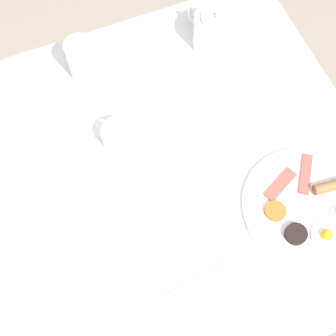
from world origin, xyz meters
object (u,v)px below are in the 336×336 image
at_px(teapot_near, 216,30).
at_px(spoon_for_tea, 58,121).
at_px(napkin_folded, 222,127).
at_px(fork_spare, 107,239).
at_px(fork_by_plate, 32,296).
at_px(knife_by_plate, 192,284).
at_px(teacup_with_saucer_left, 119,137).
at_px(water_glass_tall, 83,60).
at_px(breakfast_plate, 309,207).

height_order(teapot_near, spoon_for_tea, teapot_near).
height_order(napkin_folded, fork_spare, napkin_folded).
xyz_separation_m(fork_by_plate, knife_by_plate, (0.35, -0.11, 0.00)).
xyz_separation_m(teacup_with_saucer_left, napkin_folded, (0.26, -0.06, -0.02)).
bearing_deg(spoon_for_tea, fork_by_plate, -113.91).
height_order(water_glass_tall, napkin_folded, water_glass_tall).
bearing_deg(napkin_folded, fork_spare, -155.82).
bearing_deg(fork_spare, knife_by_plate, -49.47).
bearing_deg(teapot_near, teacup_with_saucer_left, -83.80).
bearing_deg(napkin_folded, spoon_for_tea, 155.33).
relative_size(breakfast_plate, fork_spare, 2.12).
xyz_separation_m(water_glass_tall, fork_spare, (-0.10, -0.47, -0.06)).
bearing_deg(fork_spare, teapot_near, 42.33).
bearing_deg(water_glass_tall, fork_by_plate, -119.58).
bearing_deg(teacup_with_saucer_left, teapot_near, 29.13).
height_order(teacup_with_saucer_left, fork_by_plate, teacup_with_saucer_left).
bearing_deg(fork_by_plate, napkin_folded, 21.78).
distance_m(water_glass_tall, fork_spare, 0.48).
relative_size(knife_by_plate, fork_spare, 1.33).
distance_m(breakfast_plate, fork_spare, 0.49).
bearing_deg(fork_spare, water_glass_tall, 77.89).
distance_m(breakfast_plate, fork_by_plate, 0.68).
distance_m(knife_by_plate, fork_spare, 0.23).
height_order(napkin_folded, spoon_for_tea, napkin_folded).
height_order(teacup_with_saucer_left, napkin_folded, teacup_with_saucer_left).
xyz_separation_m(teapot_near, teacup_with_saucer_left, (-0.36, -0.20, -0.03)).
xyz_separation_m(teacup_with_saucer_left, knife_by_plate, (0.03, -0.41, -0.03)).
xyz_separation_m(napkin_folded, fork_by_plate, (-0.58, -0.23, -0.00)).
relative_size(water_glass_tall, fork_by_plate, 0.78).
bearing_deg(teapot_near, spoon_for_tea, -103.64).
bearing_deg(knife_by_plate, napkin_folded, 55.75).
distance_m(breakfast_plate, teacup_with_saucer_left, 0.50).
bearing_deg(breakfast_plate, water_glass_tall, 123.45).
bearing_deg(fork_by_plate, teapot_near, 36.20).
bearing_deg(breakfast_plate, knife_by_plate, -169.53).
bearing_deg(teacup_with_saucer_left, breakfast_plate, -43.16).
distance_m(water_glass_tall, fork_by_plate, 0.61).
bearing_deg(fork_by_plate, knife_by_plate, -17.78).
relative_size(fork_by_plate, spoon_for_tea, 1.27).
distance_m(fork_by_plate, spoon_for_tea, 0.45).
xyz_separation_m(teapot_near, spoon_for_tea, (-0.49, -0.08, -0.05)).
bearing_deg(teapot_near, fork_by_plate, -76.73).
distance_m(breakfast_plate, knife_by_plate, 0.34).
height_order(fork_by_plate, spoon_for_tea, same).
xyz_separation_m(water_glass_tall, knife_by_plate, (0.05, -0.64, -0.06)).
distance_m(fork_by_plate, knife_by_plate, 0.36).
xyz_separation_m(fork_by_plate, fork_spare, (0.20, 0.06, -0.00)).
distance_m(teapot_near, teacup_with_saucer_left, 0.41).
height_order(breakfast_plate, spoon_for_tea, breakfast_plate).
bearing_deg(breakfast_plate, spoon_for_tea, 137.06).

